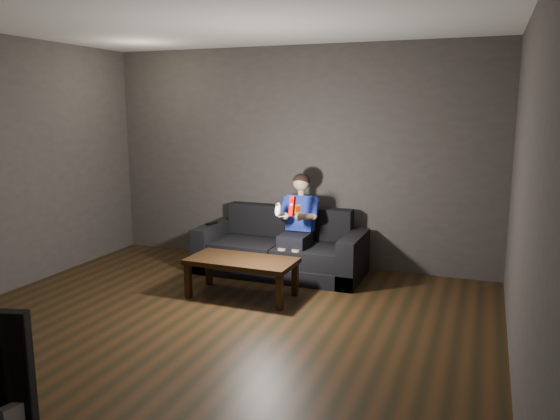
% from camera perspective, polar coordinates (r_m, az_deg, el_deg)
% --- Properties ---
extents(floor, '(5.00, 5.00, 0.00)m').
position_cam_1_polar(floor, '(4.93, -8.28, -12.80)').
color(floor, black).
rests_on(floor, ground).
extents(back_wall, '(5.00, 0.04, 2.70)m').
position_cam_1_polar(back_wall, '(6.84, 1.67, 5.57)').
color(back_wall, '#383230').
rests_on(back_wall, ground).
extents(right_wall, '(0.04, 5.00, 2.70)m').
position_cam_1_polar(right_wall, '(3.99, 24.37, 1.04)').
color(right_wall, '#383230').
rests_on(right_wall, ground).
extents(ceiling, '(5.00, 5.00, 0.02)m').
position_cam_1_polar(ceiling, '(4.59, -9.23, 19.91)').
color(ceiling, silver).
rests_on(ceiling, back_wall).
extents(sofa, '(1.97, 0.85, 0.76)m').
position_cam_1_polar(sofa, '(6.54, 0.11, -4.45)').
color(sofa, black).
rests_on(sofa, floor).
extents(child, '(0.47, 0.58, 1.16)m').
position_cam_1_polar(child, '(6.33, 1.87, -0.89)').
color(child, black).
rests_on(child, sofa).
extents(wii_remote_red, '(0.07, 0.09, 0.22)m').
position_cam_1_polar(wii_remote_red, '(5.84, 1.28, 0.41)').
color(wii_remote_red, '#D50000').
rests_on(wii_remote_red, child).
extents(nunchuk_white, '(0.07, 0.10, 0.16)m').
position_cam_1_polar(nunchuk_white, '(5.91, -0.23, 0.07)').
color(nunchuk_white, silver).
rests_on(nunchuk_white, child).
extents(wii_remote_black, '(0.08, 0.17, 0.03)m').
position_cam_1_polar(wii_remote_black, '(6.77, -7.16, -1.38)').
color(wii_remote_black, black).
rests_on(wii_remote_black, sofa).
extents(coffee_table, '(1.13, 0.58, 0.41)m').
position_cam_1_polar(coffee_table, '(5.71, -4.02, -5.64)').
color(coffee_table, black).
rests_on(coffee_table, floor).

